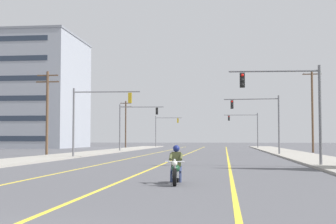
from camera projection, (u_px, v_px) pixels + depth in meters
lane_stripe_center at (186, 155)px, 51.95m from camera, size 0.16×100.00×0.01m
lane_stripe_left at (149, 154)px, 52.42m from camera, size 0.16×100.00×0.01m
lane_stripe_right at (227, 155)px, 51.44m from camera, size 0.16×100.00×0.01m
sidewalk_kerb_right at (302, 156)px, 45.68m from camera, size 4.40×110.00×0.14m
sidewalk_kerb_left at (72, 155)px, 48.27m from camera, size 4.40×110.00×0.14m
motorcycle_with_rider at (176, 168)px, 18.22m from camera, size 0.70×2.19×1.46m
traffic_signal_near_right at (293, 99)px, 29.61m from camera, size 5.59×0.56×6.20m
traffic_signal_near_left at (93, 111)px, 42.93m from camera, size 6.03×0.51×6.20m
traffic_signal_mid_right at (262, 115)px, 50.45m from camera, size 5.74×0.48×6.20m
traffic_signal_mid_left at (133, 120)px, 63.40m from camera, size 5.81×0.55×6.20m
traffic_signal_far_right at (248, 125)px, 84.65m from camera, size 5.94×0.55×6.20m
traffic_signal_far_left at (163, 126)px, 96.30m from camera, size 5.28×0.53×6.20m
utility_pole_left_near at (47, 110)px, 48.49m from camera, size 2.40×0.26×8.46m
utility_pole_right_far at (312, 110)px, 59.40m from camera, size 2.28×0.26×10.05m
utility_pole_left_far at (126, 122)px, 89.16m from camera, size 2.23×0.26×8.63m
apartment_building_far_left_block at (3, 93)px, 93.00m from camera, size 29.74×18.98×21.08m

